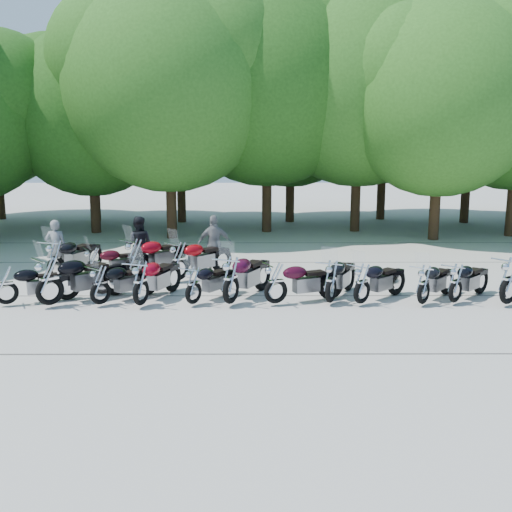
{
  "coord_description": "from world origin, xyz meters",
  "views": [
    {
      "loc": [
        -0.06,
        -14.21,
        4.15
      ],
      "look_at": [
        0.0,
        1.5,
        1.1
      ],
      "focal_mm": 42.0,
      "sensor_mm": 36.0,
      "label": 1
    }
  ],
  "objects_px": {
    "motorcycle_8": "(362,282)",
    "motorcycle_13": "(94,263)",
    "motorcycle_1": "(49,280)",
    "motorcycle_15": "(179,260)",
    "motorcycle_0": "(6,284)",
    "rider_2": "(215,244)",
    "motorcycle_12": "(55,259)",
    "motorcycle_10": "(456,282)",
    "motorcycle_6": "(276,282)",
    "motorcycle_11": "(509,279)",
    "motorcycle_3": "(141,282)",
    "motorcycle_2": "(100,284)",
    "rider_1": "(139,244)",
    "motorcycle_7": "(331,280)",
    "motorcycle_9": "(424,283)",
    "motorcycle_4": "(193,284)",
    "motorcycle_14": "(135,257)",
    "rider_0": "(56,248)",
    "motorcycle_5": "(231,279)"
  },
  "relations": [
    {
      "from": "motorcycle_12",
      "to": "motorcycle_13",
      "type": "xyz_separation_m",
      "value": [
        1.13,
        0.01,
        -0.13
      ]
    },
    {
      "from": "rider_0",
      "to": "motorcycle_4",
      "type": "bearing_deg",
      "value": 136.35
    },
    {
      "from": "motorcycle_7",
      "to": "rider_1",
      "type": "relative_size",
      "value": 1.28
    },
    {
      "from": "motorcycle_8",
      "to": "motorcycle_15",
      "type": "bearing_deg",
      "value": 18.8
    },
    {
      "from": "motorcycle_1",
      "to": "motorcycle_4",
      "type": "xyz_separation_m",
      "value": [
        3.58,
        0.14,
        -0.15
      ]
    },
    {
      "from": "motorcycle_8",
      "to": "rider_0",
      "type": "distance_m",
      "value": 9.54
    },
    {
      "from": "motorcycle_5",
      "to": "motorcycle_4",
      "type": "bearing_deg",
      "value": 24.91
    },
    {
      "from": "motorcycle_12",
      "to": "rider_1",
      "type": "xyz_separation_m",
      "value": [
        2.2,
        1.38,
        0.19
      ]
    },
    {
      "from": "motorcycle_15",
      "to": "rider_0",
      "type": "relative_size",
      "value": 1.38
    },
    {
      "from": "motorcycle_2",
      "to": "motorcycle_8",
      "type": "height_order",
      "value": "motorcycle_8"
    },
    {
      "from": "motorcycle_2",
      "to": "motorcycle_7",
      "type": "height_order",
      "value": "motorcycle_7"
    },
    {
      "from": "motorcycle_15",
      "to": "rider_1",
      "type": "relative_size",
      "value": 1.34
    },
    {
      "from": "motorcycle_0",
      "to": "motorcycle_7",
      "type": "height_order",
      "value": "motorcycle_7"
    },
    {
      "from": "motorcycle_6",
      "to": "motorcycle_15",
      "type": "height_order",
      "value": "motorcycle_15"
    },
    {
      "from": "motorcycle_0",
      "to": "rider_2",
      "type": "bearing_deg",
      "value": -76.44
    },
    {
      "from": "motorcycle_3",
      "to": "motorcycle_5",
      "type": "xyz_separation_m",
      "value": [
        2.25,
        0.12,
        0.05
      ]
    },
    {
      "from": "motorcycle_3",
      "to": "motorcycle_7",
      "type": "bearing_deg",
      "value": -157.13
    },
    {
      "from": "motorcycle_3",
      "to": "motorcycle_12",
      "type": "bearing_deg",
      "value": -22.31
    },
    {
      "from": "motorcycle_3",
      "to": "motorcycle_12",
      "type": "xyz_separation_m",
      "value": [
        -3.03,
        2.76,
        0.04
      ]
    },
    {
      "from": "rider_1",
      "to": "motorcycle_7",
      "type": "bearing_deg",
      "value": 147.5
    },
    {
      "from": "motorcycle_7",
      "to": "motorcycle_15",
      "type": "distance_m",
      "value": 4.86
    },
    {
      "from": "motorcycle_2",
      "to": "motorcycle_10",
      "type": "distance_m",
      "value": 9.03
    },
    {
      "from": "motorcycle_7",
      "to": "motorcycle_11",
      "type": "bearing_deg",
      "value": -157.39
    },
    {
      "from": "motorcycle_2",
      "to": "motorcycle_12",
      "type": "distance_m",
      "value": 3.31
    },
    {
      "from": "motorcycle_7",
      "to": "motorcycle_1",
      "type": "bearing_deg",
      "value": 26.67
    },
    {
      "from": "motorcycle_0",
      "to": "motorcycle_3",
      "type": "bearing_deg",
      "value": -117.05
    },
    {
      "from": "motorcycle_15",
      "to": "motorcycle_9",
      "type": "bearing_deg",
      "value": -158.64
    },
    {
      "from": "motorcycle_8",
      "to": "motorcycle_13",
      "type": "relative_size",
      "value": 1.05
    },
    {
      "from": "motorcycle_8",
      "to": "motorcycle_14",
      "type": "distance_m",
      "value": 6.91
    },
    {
      "from": "motorcycle_13",
      "to": "rider_1",
      "type": "relative_size",
      "value": 1.15
    },
    {
      "from": "motorcycle_6",
      "to": "motorcycle_14",
      "type": "distance_m",
      "value": 5.0
    },
    {
      "from": "motorcycle_4",
      "to": "motorcycle_8",
      "type": "relative_size",
      "value": 0.93
    },
    {
      "from": "rider_0",
      "to": "motorcycle_5",
      "type": "bearing_deg",
      "value": 141.24
    },
    {
      "from": "motorcycle_7",
      "to": "motorcycle_11",
      "type": "relative_size",
      "value": 0.92
    },
    {
      "from": "motorcycle_4",
      "to": "motorcycle_13",
      "type": "relative_size",
      "value": 0.98
    },
    {
      "from": "rider_1",
      "to": "motorcycle_15",
      "type": "bearing_deg",
      "value": 138.3
    },
    {
      "from": "motorcycle_10",
      "to": "motorcycle_13",
      "type": "relative_size",
      "value": 1.03
    },
    {
      "from": "motorcycle_0",
      "to": "motorcycle_15",
      "type": "xyz_separation_m",
      "value": [
        4.06,
        2.61,
        0.1
      ]
    },
    {
      "from": "motorcycle_0",
      "to": "motorcycle_9",
      "type": "bearing_deg",
      "value": -114.93
    },
    {
      "from": "motorcycle_9",
      "to": "motorcycle_10",
      "type": "height_order",
      "value": "motorcycle_10"
    },
    {
      "from": "rider_1",
      "to": "rider_2",
      "type": "xyz_separation_m",
      "value": [
        2.41,
        -0.03,
        0.02
      ]
    },
    {
      "from": "motorcycle_5",
      "to": "motorcycle_8",
      "type": "bearing_deg",
      "value": -153.15
    },
    {
      "from": "motorcycle_6",
      "to": "motorcycle_11",
      "type": "height_order",
      "value": "motorcycle_11"
    },
    {
      "from": "motorcycle_1",
      "to": "motorcycle_15",
      "type": "bearing_deg",
      "value": -88.34
    },
    {
      "from": "motorcycle_10",
      "to": "motorcycle_2",
      "type": "bearing_deg",
      "value": 44.99
    },
    {
      "from": "motorcycle_3",
      "to": "motorcycle_2",
      "type": "bearing_deg",
      "value": 13.65
    },
    {
      "from": "motorcycle_7",
      "to": "motorcycle_13",
      "type": "bearing_deg",
      "value": 4.1
    },
    {
      "from": "motorcycle_4",
      "to": "motorcycle_14",
      "type": "height_order",
      "value": "motorcycle_14"
    },
    {
      "from": "motorcycle_1",
      "to": "motorcycle_11",
      "type": "height_order",
      "value": "motorcycle_1"
    },
    {
      "from": "rider_0",
      "to": "motorcycle_2",
      "type": "bearing_deg",
      "value": 116.15
    }
  ]
}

